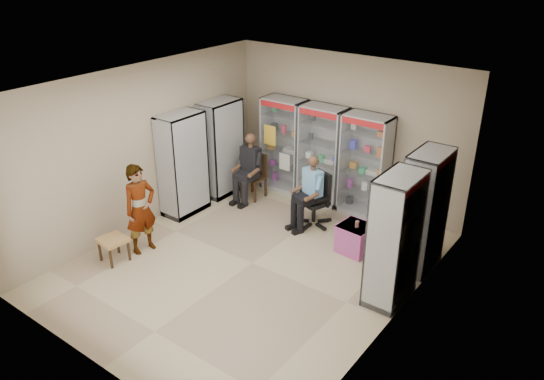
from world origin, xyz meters
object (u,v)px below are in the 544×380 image
Objects in this scene: cabinet_left_near at (183,165)px; pink_trunk at (355,238)px; cabinet_right_near at (394,239)px; office_chair at (314,199)px; cabinet_back_right at (365,166)px; cabinet_back_mid at (323,155)px; cabinet_left_far at (221,148)px; woven_stool_b at (114,249)px; standing_man at (140,209)px; cabinet_back_left at (284,145)px; woven_stool_a at (393,255)px; cabinet_right_far at (424,211)px; seated_shopkeeper at (313,194)px; wooden_chair at (253,177)px.

pink_trunk is at bearing 100.80° from cabinet_left_near.
cabinet_right_near is 2.53m from office_chair.
cabinet_back_right is 1.00× the size of cabinet_left_near.
cabinet_back_mid and cabinet_left_far have the same top height.
woven_stool_b is (-2.50, -4.03, -0.79)m from cabinet_back_right.
cabinet_left_far is at bearing 96.07° from woven_stool_b.
standing_man is (0.13, 0.53, 0.58)m from woven_stool_b.
cabinet_back_mid is at bearing 68.97° from woven_stool_b.
cabinet_back_mid is at bearing 0.00° from cabinet_back_left.
woven_stool_a is (2.25, -1.40, -0.79)m from cabinet_back_mid.
cabinet_left_near is 2.18m from woven_stool_b.
cabinet_right_near is at bearing -68.29° from woven_stool_a.
cabinet_back_left is 4.15m from woven_stool_b.
woven_stool_a is (-0.33, 0.83, -0.79)m from cabinet_right_near.
woven_stool_a is at bearing -23.65° from cabinet_back_left.
cabinet_right_far reaches higher than seated_shopkeeper.
cabinet_back_right is 4.87× the size of woven_stool_a.
woven_stool_b reaches higher than woven_stool_a.
cabinet_back_mid is at bearing 66.35° from cabinet_right_far.
woven_stool_a is 0.26× the size of standing_man.
seated_shopkeeper is (2.32, -0.09, -0.34)m from cabinet_left_far.
standing_man is at bearing 120.69° from cabinet_right_far.
cabinet_back_mid is 1.50m from wooden_chair.
cabinet_right_far is at bearing -6.04° from wooden_chair.
cabinet_back_left and cabinet_right_far have the same top height.
cabinet_left_far is (-1.88, -0.93, 0.00)m from cabinet_back_mid.
cabinet_right_far is at bearing 13.38° from pink_trunk.
seated_shopkeeper is (-2.14, 1.21, -0.34)m from cabinet_right_near.
standing_man is (0.46, -1.47, -0.21)m from cabinet_left_near.
cabinet_back_mid reaches higher than wooden_chair.
office_chair is at bearing -34.86° from cabinet_back_left.
cabinet_back_left is at bearing 163.22° from seated_shopkeeper.
cabinet_right_near reaches higher than seated_shopkeeper.
pink_trunk reaches higher than woven_stool_a.
woven_stool_a is (1.30, -1.40, -0.79)m from cabinet_back_right.
seated_shopkeeper is at bearing 113.48° from cabinet_left_near.
cabinet_right_near reaches higher than wooden_chair.
cabinet_left_near is (0.00, -1.10, 0.00)m from cabinet_left_far.
cabinet_back_right reaches higher than pink_trunk.
cabinet_right_near is at bearing -40.84° from cabinet_back_mid.
cabinet_back_right is 4.23m from standing_man.
wooden_chair is at bearing 106.39° from cabinet_left_far.
office_chair is (1.64, -0.24, 0.05)m from wooden_chair.
pink_trunk reaches higher than woven_stool_b.
pink_trunk is at bearing 1.32° from seated_shopkeeper.
seated_shopkeeper reaches higher than office_chair.
cabinet_back_mid is at bearing 138.10° from pink_trunk.
office_chair is 0.79× the size of seated_shopkeeper.
seated_shopkeeper is (0.00, -0.05, 0.14)m from office_chair.
pink_trunk is (1.09, -0.41, -0.27)m from office_chair.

